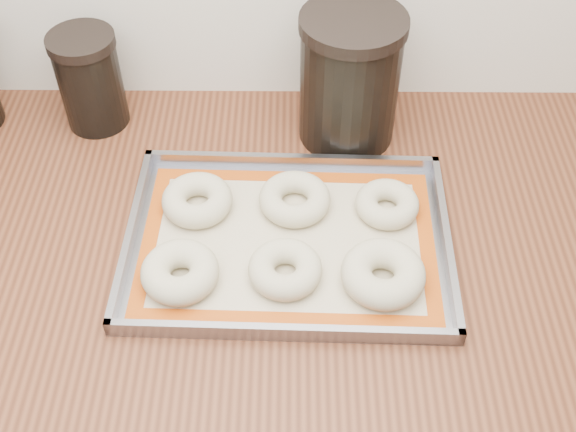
{
  "coord_description": "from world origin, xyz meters",
  "views": [
    {
      "loc": [
        0.16,
        0.97,
        1.69
      ],
      "look_at": [
        0.16,
        1.64,
        0.96
      ],
      "focal_mm": 45.0,
      "sensor_mm": 36.0,
      "label": 1
    }
  ],
  "objects_px": {
    "bagel_front_right": "(383,274)",
    "bagel_back_right": "(387,204)",
    "bagel_front_mid": "(285,269)",
    "canister_right": "(350,79)",
    "canister_mid": "(90,80)",
    "bagel_back_mid": "(295,199)",
    "bagel_front_left": "(180,272)",
    "bagel_back_left": "(197,200)",
    "baking_tray": "(288,241)"
  },
  "relations": [
    {
      "from": "bagel_front_right",
      "to": "bagel_back_right",
      "type": "relative_size",
      "value": 1.22
    },
    {
      "from": "baking_tray",
      "to": "bagel_front_mid",
      "type": "bearing_deg",
      "value": -92.97
    },
    {
      "from": "bagel_front_left",
      "to": "bagel_back_mid",
      "type": "bearing_deg",
      "value": 42.44
    },
    {
      "from": "baking_tray",
      "to": "bagel_back_right",
      "type": "height_order",
      "value": "bagel_back_right"
    },
    {
      "from": "baking_tray",
      "to": "bagel_back_right",
      "type": "distance_m",
      "value": 0.16
    },
    {
      "from": "bagel_front_right",
      "to": "canister_right",
      "type": "xyz_separation_m",
      "value": [
        -0.03,
        0.32,
        0.08
      ]
    },
    {
      "from": "bagel_back_left",
      "to": "bagel_back_right",
      "type": "bearing_deg",
      "value": -0.92
    },
    {
      "from": "bagel_front_left",
      "to": "bagel_back_left",
      "type": "bearing_deg",
      "value": 85.72
    },
    {
      "from": "bagel_back_left",
      "to": "bagel_back_mid",
      "type": "relative_size",
      "value": 0.99
    },
    {
      "from": "bagel_front_mid",
      "to": "canister_mid",
      "type": "distance_m",
      "value": 0.47
    },
    {
      "from": "baking_tray",
      "to": "bagel_front_left",
      "type": "distance_m",
      "value": 0.16
    },
    {
      "from": "bagel_back_right",
      "to": "canister_mid",
      "type": "relative_size",
      "value": 0.57
    },
    {
      "from": "bagel_front_mid",
      "to": "bagel_back_mid",
      "type": "relative_size",
      "value": 0.95
    },
    {
      "from": "baking_tray",
      "to": "bagel_front_right",
      "type": "xyz_separation_m",
      "value": [
        0.13,
        -0.07,
        0.02
      ]
    },
    {
      "from": "bagel_front_mid",
      "to": "bagel_back_left",
      "type": "height_order",
      "value": "same"
    },
    {
      "from": "bagel_front_left",
      "to": "bagel_front_mid",
      "type": "bearing_deg",
      "value": 3.11
    },
    {
      "from": "bagel_front_left",
      "to": "bagel_back_right",
      "type": "height_order",
      "value": "bagel_front_left"
    },
    {
      "from": "bagel_front_mid",
      "to": "canister_mid",
      "type": "height_order",
      "value": "canister_mid"
    },
    {
      "from": "bagel_front_mid",
      "to": "bagel_back_right",
      "type": "height_order",
      "value": "bagel_front_mid"
    },
    {
      "from": "bagel_front_mid",
      "to": "canister_mid",
      "type": "xyz_separation_m",
      "value": [
        -0.32,
        0.34,
        0.06
      ]
    },
    {
      "from": "bagel_back_left",
      "to": "bagel_back_right",
      "type": "height_order",
      "value": "bagel_back_left"
    },
    {
      "from": "bagel_back_mid",
      "to": "canister_right",
      "type": "relative_size",
      "value": 0.49
    },
    {
      "from": "bagel_front_left",
      "to": "bagel_front_right",
      "type": "xyz_separation_m",
      "value": [
        0.27,
        -0.0,
        0.0
      ]
    },
    {
      "from": "bagel_front_right",
      "to": "canister_right",
      "type": "distance_m",
      "value": 0.33
    },
    {
      "from": "baking_tray",
      "to": "canister_mid",
      "type": "relative_size",
      "value": 2.83
    },
    {
      "from": "canister_mid",
      "to": "canister_right",
      "type": "xyz_separation_m",
      "value": [
        0.42,
        -0.03,
        0.03
      ]
    },
    {
      "from": "baking_tray",
      "to": "bagel_back_left",
      "type": "distance_m",
      "value": 0.15
    },
    {
      "from": "bagel_back_mid",
      "to": "bagel_back_right",
      "type": "height_order",
      "value": "bagel_back_mid"
    },
    {
      "from": "bagel_front_mid",
      "to": "canister_right",
      "type": "xyz_separation_m",
      "value": [
        0.1,
        0.31,
        0.09
      ]
    },
    {
      "from": "bagel_front_mid",
      "to": "canister_right",
      "type": "height_order",
      "value": "canister_right"
    },
    {
      "from": "bagel_back_left",
      "to": "bagel_back_right",
      "type": "distance_m",
      "value": 0.28
    },
    {
      "from": "bagel_front_right",
      "to": "bagel_back_right",
      "type": "distance_m",
      "value": 0.14
    },
    {
      "from": "bagel_front_left",
      "to": "canister_mid",
      "type": "xyz_separation_m",
      "value": [
        -0.18,
        0.35,
        0.06
      ]
    },
    {
      "from": "bagel_front_left",
      "to": "bagel_back_left",
      "type": "height_order",
      "value": "bagel_front_left"
    },
    {
      "from": "bagel_front_mid",
      "to": "bagel_back_left",
      "type": "relative_size",
      "value": 0.96
    },
    {
      "from": "bagel_back_mid",
      "to": "baking_tray",
      "type": "bearing_deg",
      "value": -97.72
    },
    {
      "from": "bagel_back_right",
      "to": "canister_right",
      "type": "distance_m",
      "value": 0.21
    },
    {
      "from": "baking_tray",
      "to": "canister_right",
      "type": "relative_size",
      "value": 2.14
    },
    {
      "from": "bagel_back_left",
      "to": "bagel_back_mid",
      "type": "height_order",
      "value": "bagel_back_left"
    },
    {
      "from": "bagel_front_left",
      "to": "bagel_front_mid",
      "type": "xyz_separation_m",
      "value": [
        0.14,
        0.01,
        -0.0
      ]
    },
    {
      "from": "bagel_front_mid",
      "to": "canister_right",
      "type": "bearing_deg",
      "value": 72.51
    },
    {
      "from": "bagel_back_mid",
      "to": "canister_mid",
      "type": "bearing_deg",
      "value": 148.22
    },
    {
      "from": "bagel_back_right",
      "to": "bagel_back_left",
      "type": "bearing_deg",
      "value": 179.08
    },
    {
      "from": "bagel_front_right",
      "to": "canister_right",
      "type": "bearing_deg",
      "value": 96.17
    },
    {
      "from": "bagel_front_left",
      "to": "bagel_back_right",
      "type": "relative_size",
      "value": 1.13
    },
    {
      "from": "bagel_back_mid",
      "to": "canister_right",
      "type": "xyz_separation_m",
      "value": [
        0.08,
        0.18,
        0.09
      ]
    },
    {
      "from": "canister_mid",
      "to": "bagel_back_left",
      "type": "bearing_deg",
      "value": -48.23
    },
    {
      "from": "bagel_front_left",
      "to": "bagel_front_mid",
      "type": "distance_m",
      "value": 0.14
    },
    {
      "from": "baking_tray",
      "to": "bagel_front_left",
      "type": "xyz_separation_m",
      "value": [
        -0.15,
        -0.07,
        0.02
      ]
    },
    {
      "from": "bagel_back_left",
      "to": "bagel_back_mid",
      "type": "distance_m",
      "value": 0.14
    }
  ]
}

